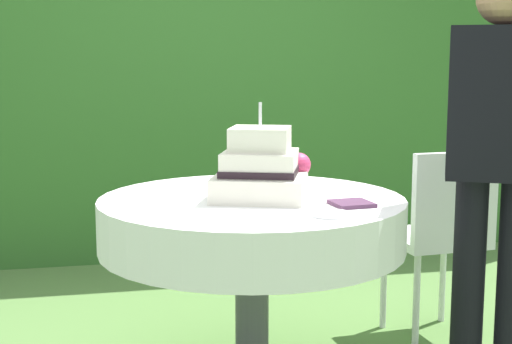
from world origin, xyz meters
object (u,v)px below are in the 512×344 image
Objects in this scene: napkin_stack at (352,204)px; serving_plate_far at (331,214)px; serving_plate_near at (222,179)px; standing_person at (497,158)px; cake_table at (252,226)px; wedding_cake at (262,170)px; garden_chair at (442,227)px.

serving_plate_far is at bearing -129.29° from napkin_stack.
serving_plate_near is at bearing 106.27° from serving_plate_far.
standing_person reaches higher than serving_plate_near.
cake_table is 10.46× the size of serving_plate_near.
wedding_cake reaches higher than cake_table.
garden_chair is at bearing -8.84° from serving_plate_near.
cake_table is at bearing -84.12° from serving_plate_near.
serving_plate_near is 1.16m from standing_person.
standing_person reaches higher than garden_chair.
napkin_stack is at bearing -35.26° from cake_table.
serving_plate_near is at bearing 171.16° from garden_chair.
garden_chair reaches higher than serving_plate_far.
cake_table is 8.47× the size of napkin_stack.
napkin_stack is 0.83m from garden_chair.
standing_person is (0.85, -0.28, 0.28)m from cake_table.
cake_table is 0.94m from standing_person.
serving_plate_far is (0.24, -0.82, 0.00)m from serving_plate_near.
standing_person is at bearing -18.42° from cake_table.
serving_plate_far is 1.02m from garden_chair.
cake_table is 0.45m from serving_plate_near.
standing_person is (-0.08, -0.57, 0.39)m from garden_chair.
serving_plate_near is 0.07× the size of standing_person.
wedding_cake is at bearing 162.08° from standing_person.
wedding_cake is at bearing 144.11° from napkin_stack.
serving_plate_near is at bearing 118.90° from napkin_stack.
cake_table is at bearing -163.07° from garden_chair.
napkin_stack is at bearing -61.10° from serving_plate_near.
wedding_cake is 3.92× the size of serving_plate_near.
wedding_cake is 0.49× the size of garden_chair.
wedding_cake is (0.03, -0.02, 0.22)m from cake_table.
garden_chair is at bearing 42.05° from serving_plate_far.
cake_table is 0.98m from garden_chair.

